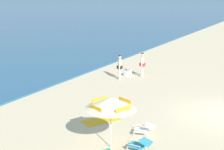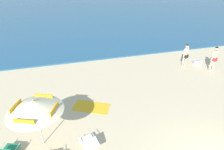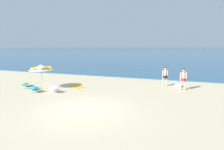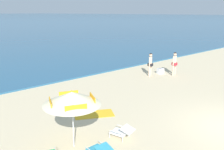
{
  "view_description": "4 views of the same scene",
  "coord_description": "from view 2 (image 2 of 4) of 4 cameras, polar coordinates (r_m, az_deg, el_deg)",
  "views": [
    {
      "loc": [
        -15.95,
        -2.23,
        5.78
      ],
      "look_at": [
        0.43,
        6.65,
        1.19
      ],
      "focal_mm": 52.52,
      "sensor_mm": 36.0,
      "label": 1
    },
    {
      "loc": [
        -4.55,
        -2.22,
        5.7
      ],
      "look_at": [
        -1.92,
        6.75,
        0.76
      ],
      "focal_mm": 29.21,
      "sensor_mm": 36.0,
      "label": 2
    },
    {
      "loc": [
        4.64,
        -8.48,
        3.51
      ],
      "look_at": [
        -0.53,
        6.21,
        1.02
      ],
      "focal_mm": 28.77,
      "sensor_mm": 36.0,
      "label": 3
    },
    {
      "loc": [
        -9.72,
        -3.2,
        4.61
      ],
      "look_at": [
        -1.52,
        6.08,
        1.36
      ],
      "focal_mm": 38.6,
      "sensor_mm": 36.0,
      "label": 4
    }
  ],
  "objects": [
    {
      "name": "beach_umbrella_striped_main",
      "position": [
        6.91,
        -23.1,
        -8.97
      ],
      "size": [
        2.0,
        2.0,
        2.1
      ],
      "color": "silver",
      "rests_on": "ground"
    },
    {
      "name": "beach_towel",
      "position": [
        9.35,
        -6.49,
        -9.91
      ],
      "size": [
        2.01,
        1.66,
        0.01
      ],
      "primitive_type": "cube",
      "rotation": [
        0.0,
        0.0,
        4.21
      ],
      "color": "gold",
      "rests_on": "ground"
    },
    {
      "name": "lounge_chair_beside_umbrella",
      "position": [
        7.33,
        -7.15,
        -20.14
      ],
      "size": [
        0.74,
        0.97,
        0.5
      ],
      "color": "white",
      "rests_on": "ground"
    },
    {
      "name": "person_standing_beside",
      "position": [
        13.99,
        22.07,
        6.09
      ],
      "size": [
        0.48,
        0.42,
        1.71
      ],
      "color": "beige",
      "rests_on": "ground"
    },
    {
      "name": "person_standing_near_shore",
      "position": [
        14.21,
        29.39,
        4.91
      ],
      "size": [
        0.52,
        0.43,
        1.75
      ],
      "color": "beige",
      "rests_on": "ground"
    },
    {
      "name": "cooler_box",
      "position": [
        14.95,
        25.23,
        3.5
      ],
      "size": [
        0.57,
        0.47,
        0.43
      ],
      "color": "white",
      "rests_on": "ground"
    }
  ]
}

